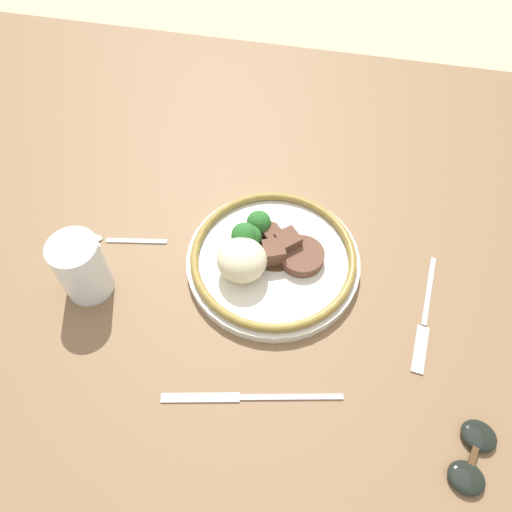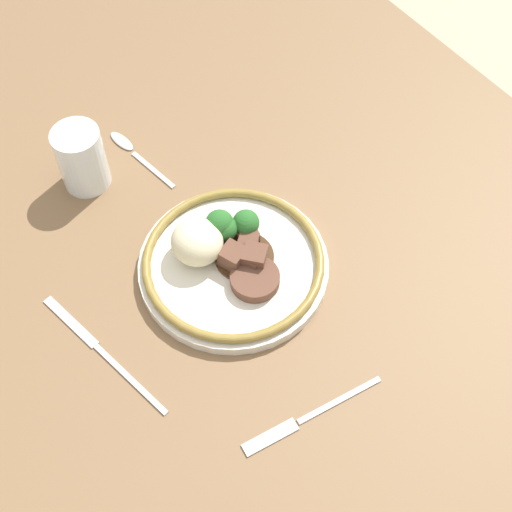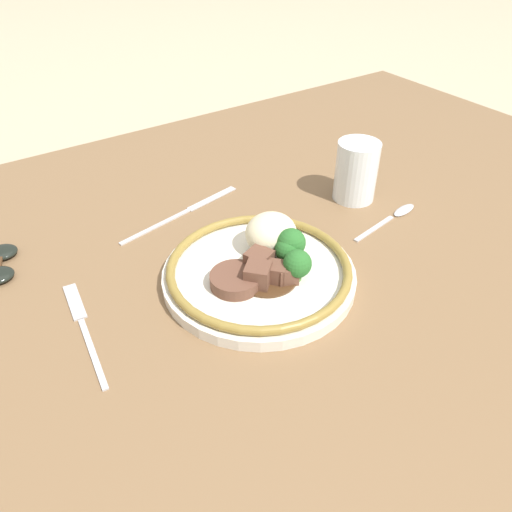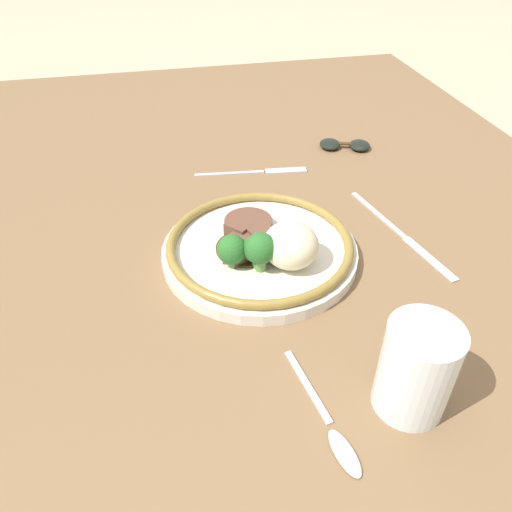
{
  "view_description": "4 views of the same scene",
  "coord_description": "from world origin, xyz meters",
  "px_view_note": "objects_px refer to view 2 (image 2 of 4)",
  "views": [
    {
      "loc": [
        -0.05,
        0.4,
        0.66
      ],
      "look_at": [
        0.02,
        0.01,
        0.07
      ],
      "focal_mm": 35.0,
      "sensor_mm": 36.0,
      "label": 1
    },
    {
      "loc": [
        -0.43,
        0.27,
        0.85
      ],
      "look_at": [
        -0.02,
        -0.02,
        0.09
      ],
      "focal_mm": 50.0,
      "sensor_mm": 36.0,
      "label": 2
    },
    {
      "loc": [
        -0.29,
        -0.41,
        0.47
      ],
      "look_at": [
        0.01,
        0.02,
        0.07
      ],
      "focal_mm": 35.0,
      "sensor_mm": 36.0,
      "label": 3
    },
    {
      "loc": [
        0.5,
        -0.12,
        0.45
      ],
      "look_at": [
        0.03,
        -0.01,
        0.07
      ],
      "focal_mm": 35.0,
      "sensor_mm": 36.0,
      "label": 4
    }
  ],
  "objects_px": {
    "fork": "(300,421)",
    "knife": "(99,349)",
    "spoon": "(130,148)",
    "plate": "(228,261)",
    "juice_glass": "(82,160)"
  },
  "relations": [
    {
      "from": "fork",
      "to": "knife",
      "type": "relative_size",
      "value": 0.83
    },
    {
      "from": "knife",
      "to": "spoon",
      "type": "xyz_separation_m",
      "value": [
        0.27,
        -0.2,
        0.0
      ]
    },
    {
      "from": "knife",
      "to": "plate",
      "type": "bearing_deg",
      "value": -99.98
    },
    {
      "from": "knife",
      "to": "spoon",
      "type": "relative_size",
      "value": 1.52
    },
    {
      "from": "spoon",
      "to": "juice_glass",
      "type": "bearing_deg",
      "value": 93.81
    },
    {
      "from": "juice_glass",
      "to": "fork",
      "type": "xyz_separation_m",
      "value": [
        -0.47,
        -0.03,
        -0.04
      ]
    },
    {
      "from": "fork",
      "to": "knife",
      "type": "distance_m",
      "value": 0.26
    },
    {
      "from": "plate",
      "to": "knife",
      "type": "relative_size",
      "value": 1.12
    },
    {
      "from": "fork",
      "to": "spoon",
      "type": "height_order",
      "value": "spoon"
    },
    {
      "from": "fork",
      "to": "spoon",
      "type": "bearing_deg",
      "value": -89.14
    },
    {
      "from": "knife",
      "to": "spoon",
      "type": "bearing_deg",
      "value": -47.8
    },
    {
      "from": "fork",
      "to": "knife",
      "type": "xyz_separation_m",
      "value": [
        0.22,
        0.15,
        0.0
      ]
    },
    {
      "from": "fork",
      "to": "spoon",
      "type": "relative_size",
      "value": 1.27
    },
    {
      "from": "plate",
      "to": "spoon",
      "type": "xyz_separation_m",
      "value": [
        0.26,
        0.0,
        -0.02
      ]
    },
    {
      "from": "fork",
      "to": "spoon",
      "type": "xyz_separation_m",
      "value": [
        0.49,
        -0.05,
        0.0
      ]
    }
  ]
}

